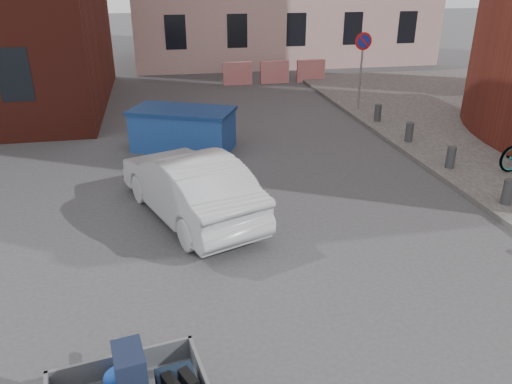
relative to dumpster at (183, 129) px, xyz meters
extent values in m
plane|color=#38383A|center=(0.46, -6.50, -0.59)|extent=(120.00, 120.00, 0.00)
cylinder|color=gray|center=(6.46, 3.00, 0.83)|extent=(0.07, 0.07, 2.60)
cylinder|color=red|center=(6.46, 2.98, 1.88)|extent=(0.60, 0.03, 0.60)
cylinder|color=navy|center=(6.46, 2.96, 1.88)|extent=(0.44, 0.03, 0.44)
cylinder|color=#3A3A3D|center=(6.46, -5.30, -0.20)|extent=(0.22, 0.22, 0.55)
cylinder|color=#3A3A3D|center=(6.46, -3.10, -0.20)|extent=(0.22, 0.22, 0.55)
cylinder|color=#3A3A3D|center=(6.46, -0.90, -0.20)|extent=(0.22, 0.22, 0.55)
cylinder|color=#3A3A3D|center=(6.46, 1.30, -0.20)|extent=(0.22, 0.22, 0.55)
cube|color=red|center=(2.96, 8.50, -0.09)|extent=(1.30, 0.18, 1.00)
cube|color=red|center=(4.66, 8.50, -0.09)|extent=(1.30, 0.18, 1.00)
cube|color=red|center=(6.36, 8.50, -0.09)|extent=(1.30, 0.18, 1.00)
cube|color=slate|center=(-0.41, -9.56, 0.05)|extent=(0.22, 1.09, 0.28)
cube|color=slate|center=(-1.26, -9.16, 0.05)|extent=(1.58, 0.30, 0.28)
cube|color=slate|center=(-1.32, -8.80, -0.19)|extent=(0.19, 0.70, 0.06)
cube|color=#171F38|center=(-1.14, -9.63, 0.26)|extent=(0.37, 0.49, 0.70)
ellipsoid|color=#1744B3|center=(-1.28, -9.35, 0.03)|extent=(0.40, 0.36, 0.24)
cube|color=black|center=(-0.56, -9.74, 0.22)|extent=(0.21, 0.29, 0.13)
cube|color=#1E4591|center=(0.00, 0.00, -0.05)|extent=(3.03, 2.37, 1.08)
cube|color=navy|center=(0.00, 0.00, 0.54)|extent=(3.15, 2.49, 0.09)
imported|color=#B6B9BF|center=(-0.15, -4.30, 0.10)|extent=(2.86, 4.42, 1.38)
camera|label=1|loc=(-0.65, -13.69, 4.06)|focal=35.00mm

